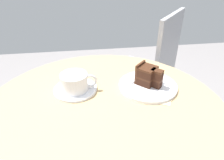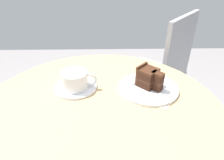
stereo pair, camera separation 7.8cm
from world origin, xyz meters
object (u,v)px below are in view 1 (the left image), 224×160
at_px(coffee_cup, 75,82).
at_px(napkin, 155,92).
at_px(saucer, 75,89).
at_px(cafe_chair, 152,66).
at_px(cake_plate, 148,86).
at_px(teaspoon, 66,93).
at_px(cake_slice, 148,76).
at_px(fork, 147,77).

height_order(coffee_cup, napkin, coffee_cup).
bearing_deg(saucer, cafe_chair, 44.26).
distance_m(saucer, cake_plate, 0.29).
relative_size(teaspoon, cake_plate, 0.43).
bearing_deg(coffee_cup, cake_slice, -0.13).
xyz_separation_m(cake_slice, napkin, (0.02, -0.05, -0.05)).
bearing_deg(coffee_cup, cafe_chair, 44.87).
distance_m(coffee_cup, cake_slice, 0.29).
distance_m(coffee_cup, cafe_chair, 0.71).
height_order(cake_plate, cafe_chair, cafe_chair).
bearing_deg(cake_slice, cake_plate, -77.77).
bearing_deg(napkin, saucer, 169.16).
relative_size(saucer, cafe_chair, 0.19).
distance_m(saucer, fork, 0.30).
bearing_deg(saucer, napkin, -10.84).
bearing_deg(cake_plate, napkin, -66.22).
xyz_separation_m(saucer, cake_slice, (0.29, -0.01, 0.04)).
height_order(saucer, cafe_chair, cafe_chair).
relative_size(teaspoon, cake_slice, 0.95).
distance_m(saucer, cake_slice, 0.29).
bearing_deg(napkin, coffee_cup, 170.62).
bearing_deg(teaspoon, napkin, -166.28).
relative_size(coffee_cup, teaspoon, 1.40).
bearing_deg(cake_plate, cake_slice, 102.23).
bearing_deg(teaspoon, fork, -150.16).
bearing_deg(teaspoon, cafe_chair, -117.35).
height_order(teaspoon, cake_slice, cake_slice).
bearing_deg(cafe_chair, saucer, -4.82).
bearing_deg(cafe_chair, napkin, 22.80).
distance_m(cake_plate, fork, 0.06).
relative_size(cake_slice, cafe_chair, 0.12).
relative_size(cake_plate, cake_slice, 2.22).
relative_size(cake_plate, napkin, 1.36).
bearing_deg(fork, cake_slice, -132.43).
bearing_deg(cafe_chair, cake_slice, 18.92).
bearing_deg(fork, napkin, -111.69).
relative_size(teaspoon, cafe_chair, 0.11).
relative_size(coffee_cup, cake_plate, 0.60).
relative_size(cake_plate, cafe_chair, 0.26).
bearing_deg(cake_slice, coffee_cup, 179.87).
height_order(teaspoon, fork, fork).
distance_m(cake_plate, cafe_chair, 0.55).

